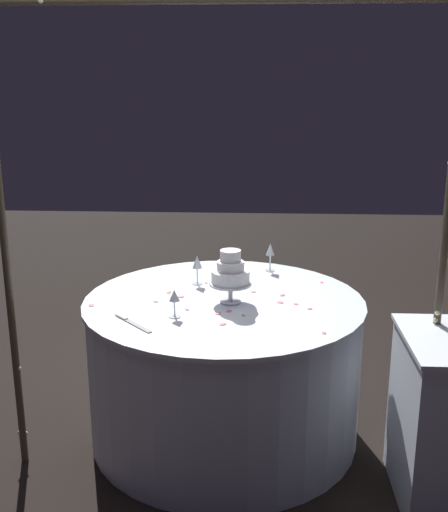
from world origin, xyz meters
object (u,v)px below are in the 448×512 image
Objects in this scene: decorative_arch at (220,183)px; main_table at (224,368)px; wine_glass_2 at (232,258)px; wine_glass_3 at (174,297)px; wine_glass_1 at (197,264)px; tiered_cake at (230,273)px; cake_knife at (131,322)px; wine_glass_0 at (270,251)px.

decorative_arch is 1.12m from main_table.
wine_glass_2 is 1.26× the size of wine_glass_3.
wine_glass_2 reaches higher than wine_glass_1.
wine_glass_2 reaches higher than wine_glass_3.
cake_knife is at bearing 33.73° from tiered_cake.
decorative_arch is 0.82m from wine_glass_1.
tiered_cake is at bearing -97.04° from decorative_arch.
cake_knife is at bearing 52.47° from wine_glass_0.
wine_glass_0 is 1.03× the size of wine_glass_1.
cake_knife is (0.43, 0.02, -0.67)m from decorative_arch.
wine_glass_1 is 0.21m from wine_glass_2.
decorative_arch reaches higher than main_table.
cake_knife is (0.20, 0.09, -0.10)m from wine_glass_3.
wine_glass_1 is at bearing -74.27° from decorative_arch.
wine_glass_2 reaches higher than cake_knife.
tiered_cake is at bearing 124.08° from wine_glass_1.
wine_glass_3 is (0.25, 0.61, -0.03)m from wine_glass_2.
wine_glass_0 is at bearing -127.53° from cake_knife.
tiered_cake is (-0.04, 0.04, 0.56)m from main_table.
wine_glass_3 reaches higher than cake_knife.
decorative_arch is 13.01× the size of wine_glass_0.
wine_glass_3 reaches higher than main_table.
tiered_cake is 0.35m from wine_glass_3.
wine_glass_1 reaches higher than main_table.
wine_glass_1 is at bearing -113.52° from cake_knife.
tiered_cake is 0.58m from cake_knife.
main_table is at bearing 123.07° from wine_glass_1.
wine_glass_0 is 0.50m from wine_glass_1.
cake_knife is (0.68, 0.89, -0.12)m from wine_glass_0.
wine_glass_0 reaches higher than cake_knife.
main_table is 8.83× the size of wine_glass_1.
main_table is at bearing -130.71° from wine_glass_3.
decorative_arch reaches higher than wine_glass_2.
tiered_cake is at bearing -146.27° from cake_knife.
wine_glass_2 is (-0.19, -0.09, 0.01)m from wine_glass_1.
wine_glass_2 is at bearing -123.07° from cake_knife.
wine_glass_1 reaches higher than cake_knife.
cake_knife is at bearing 23.66° from wine_glass_3.
decorative_arch reaches higher than wine_glass_0.
decorative_arch is 13.38× the size of wine_glass_1.
tiered_cake is 1.68× the size of wine_glass_1.
wine_glass_3 is (0.23, -0.07, -0.57)m from decorative_arch.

